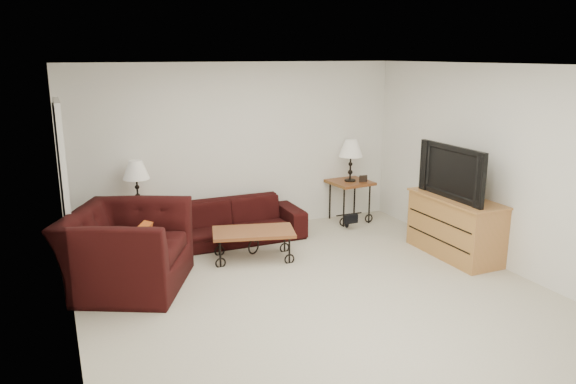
{
  "coord_description": "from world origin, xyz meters",
  "views": [
    {
      "loc": [
        -2.55,
        -5.13,
        2.61
      ],
      "look_at": [
        0.0,
        0.7,
        1.0
      ],
      "focal_mm": 34.18,
      "sensor_mm": 36.0,
      "label": 1
    }
  ],
  "objects_px": {
    "coffee_table": "(254,245)",
    "tv_stand": "(455,226)",
    "side_table_left": "(140,228)",
    "lamp_right": "(351,161)",
    "armchair": "(127,249)",
    "television": "(458,172)",
    "sofa": "(234,221)",
    "backpack": "(347,214)",
    "lamp_left": "(137,183)",
    "side_table_right": "(349,201)"
  },
  "relations": [
    {
      "from": "lamp_left",
      "to": "television",
      "type": "bearing_deg",
      "value": -26.91
    },
    {
      "from": "lamp_left",
      "to": "coffee_table",
      "type": "distance_m",
      "value": 1.78
    },
    {
      "from": "sofa",
      "to": "television",
      "type": "relative_size",
      "value": 1.67
    },
    {
      "from": "side_table_left",
      "to": "lamp_left",
      "type": "bearing_deg",
      "value": 0.0
    },
    {
      "from": "lamp_right",
      "to": "side_table_left",
      "type": "bearing_deg",
      "value": 180.0
    },
    {
      "from": "sofa",
      "to": "coffee_table",
      "type": "distance_m",
      "value": 0.8
    },
    {
      "from": "sofa",
      "to": "armchair",
      "type": "bearing_deg",
      "value": -147.21
    },
    {
      "from": "sofa",
      "to": "tv_stand",
      "type": "relative_size",
      "value": 1.49
    },
    {
      "from": "television",
      "to": "armchair",
      "type": "bearing_deg",
      "value": -99.6
    },
    {
      "from": "tv_stand",
      "to": "backpack",
      "type": "height_order",
      "value": "tv_stand"
    },
    {
      "from": "lamp_left",
      "to": "coffee_table",
      "type": "relative_size",
      "value": 0.59
    },
    {
      "from": "side_table_right",
      "to": "lamp_left",
      "type": "xyz_separation_m",
      "value": [
        -3.28,
        0.0,
        0.6
      ]
    },
    {
      "from": "sofa",
      "to": "tv_stand",
      "type": "distance_m",
      "value": 3.04
    },
    {
      "from": "lamp_left",
      "to": "lamp_right",
      "type": "xyz_separation_m",
      "value": [
        3.28,
        0.0,
        0.06
      ]
    },
    {
      "from": "side_table_left",
      "to": "lamp_right",
      "type": "height_order",
      "value": "lamp_right"
    },
    {
      "from": "sofa",
      "to": "coffee_table",
      "type": "relative_size",
      "value": 1.9
    },
    {
      "from": "sofa",
      "to": "armchair",
      "type": "relative_size",
      "value": 1.42
    },
    {
      "from": "armchair",
      "to": "side_table_right",
      "type": "bearing_deg",
      "value": -44.94
    },
    {
      "from": "lamp_left",
      "to": "television",
      "type": "xyz_separation_m",
      "value": [
        3.76,
        -1.91,
        0.21
      ]
    },
    {
      "from": "side_table_left",
      "to": "lamp_left",
      "type": "xyz_separation_m",
      "value": [
        0.0,
        0.0,
        0.62
      ]
    },
    {
      "from": "armchair",
      "to": "sofa",
      "type": "bearing_deg",
      "value": -30.83
    },
    {
      "from": "armchair",
      "to": "tv_stand",
      "type": "relative_size",
      "value": 1.05
    },
    {
      "from": "armchair",
      "to": "side_table_left",
      "type": "bearing_deg",
      "value": 11.41
    },
    {
      "from": "television",
      "to": "sofa",
      "type": "bearing_deg",
      "value": -124.93
    },
    {
      "from": "sofa",
      "to": "lamp_left",
      "type": "xyz_separation_m",
      "value": [
        -1.28,
        0.18,
        0.64
      ]
    },
    {
      "from": "side_table_left",
      "to": "coffee_table",
      "type": "distance_m",
      "value": 1.62
    },
    {
      "from": "armchair",
      "to": "backpack",
      "type": "bearing_deg",
      "value": -48.62
    },
    {
      "from": "lamp_right",
      "to": "backpack",
      "type": "bearing_deg",
      "value": -124.54
    },
    {
      "from": "coffee_table",
      "to": "armchair",
      "type": "distance_m",
      "value": 1.65
    },
    {
      "from": "side_table_right",
      "to": "backpack",
      "type": "height_order",
      "value": "side_table_right"
    },
    {
      "from": "sofa",
      "to": "coffee_table",
      "type": "bearing_deg",
      "value": -89.67
    },
    {
      "from": "side_table_right",
      "to": "television",
      "type": "height_order",
      "value": "television"
    },
    {
      "from": "television",
      "to": "coffee_table",
      "type": "bearing_deg",
      "value": -110.67
    },
    {
      "from": "armchair",
      "to": "television",
      "type": "distance_m",
      "value": 4.2
    },
    {
      "from": "side_table_right",
      "to": "lamp_left",
      "type": "relative_size",
      "value": 1.06
    },
    {
      "from": "lamp_right",
      "to": "armchair",
      "type": "distance_m",
      "value": 3.84
    },
    {
      "from": "lamp_right",
      "to": "backpack",
      "type": "height_order",
      "value": "lamp_right"
    },
    {
      "from": "side_table_left",
      "to": "side_table_right",
      "type": "distance_m",
      "value": 3.28
    },
    {
      "from": "coffee_table",
      "to": "lamp_left",
      "type": "bearing_deg",
      "value": 142.88
    },
    {
      "from": "coffee_table",
      "to": "side_table_left",
      "type": "bearing_deg",
      "value": 142.88
    },
    {
      "from": "side_table_right",
      "to": "lamp_right",
      "type": "distance_m",
      "value": 0.66
    },
    {
      "from": "lamp_left",
      "to": "coffee_table",
      "type": "height_order",
      "value": "lamp_left"
    },
    {
      "from": "sofa",
      "to": "side_table_right",
      "type": "xyz_separation_m",
      "value": [
        1.99,
        0.18,
        0.04
      ]
    },
    {
      "from": "television",
      "to": "side_table_right",
      "type": "bearing_deg",
      "value": -165.81
    },
    {
      "from": "coffee_table",
      "to": "television",
      "type": "relative_size",
      "value": 0.88
    },
    {
      "from": "side_table_right",
      "to": "tv_stand",
      "type": "relative_size",
      "value": 0.49
    },
    {
      "from": "coffee_table",
      "to": "tv_stand",
      "type": "xyz_separation_m",
      "value": [
        2.49,
        -0.93,
        0.2
      ]
    },
    {
      "from": "armchair",
      "to": "lamp_left",
      "type": "bearing_deg",
      "value": 11.41
    },
    {
      "from": "sofa",
      "to": "coffee_table",
      "type": "height_order",
      "value": "sofa"
    },
    {
      "from": "lamp_right",
      "to": "armchair",
      "type": "height_order",
      "value": "lamp_right"
    }
  ]
}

